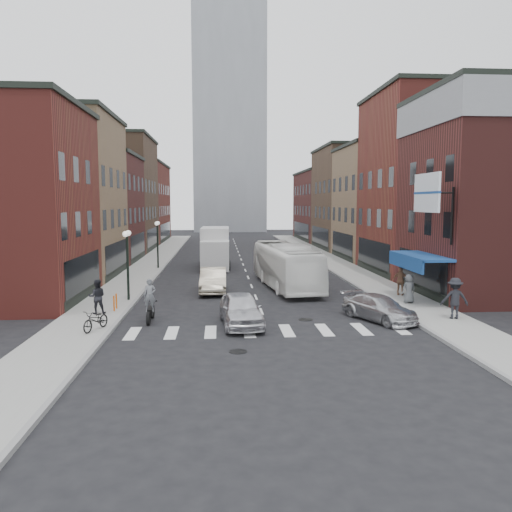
{
  "coord_description": "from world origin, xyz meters",
  "views": [
    {
      "loc": [
        -2.19,
        -24.63,
        5.71
      ],
      "look_at": [
        0.08,
        5.97,
        2.4
      ],
      "focal_mm": 35.0,
      "sensor_mm": 36.0,
      "label": 1
    }
  ],
  "objects_px": {
    "ped_right_b": "(401,281)",
    "ped_right_c": "(409,289)",
    "box_truck": "(215,248)",
    "curb_car": "(379,308)",
    "motorcycle_rider": "(150,302)",
    "sedan_left_near": "(241,309)",
    "parked_bicycle": "(96,320)",
    "streetlamp_near": "(127,252)",
    "sedan_left_far": "(213,280)",
    "ped_right_a": "(455,298)",
    "bike_rack": "(115,302)",
    "ped_left_solo": "(97,297)",
    "streetlamp_far": "(157,236)",
    "billboard_sign": "(428,194)",
    "transit_bus": "(286,266)"
  },
  "relations": [
    {
      "from": "ped_right_b",
      "to": "ped_right_c",
      "type": "xyz_separation_m",
      "value": [
        -0.4,
        -2.33,
        -0.06
      ]
    },
    {
      "from": "box_truck",
      "to": "curb_car",
      "type": "relative_size",
      "value": 1.9
    },
    {
      "from": "motorcycle_rider",
      "to": "box_truck",
      "type": "bearing_deg",
      "value": 77.68
    },
    {
      "from": "sedan_left_near",
      "to": "parked_bicycle",
      "type": "height_order",
      "value": "sedan_left_near"
    },
    {
      "from": "streetlamp_near",
      "to": "sedan_left_far",
      "type": "height_order",
      "value": "streetlamp_near"
    },
    {
      "from": "parked_bicycle",
      "to": "ped_right_c",
      "type": "distance_m",
      "value": 16.58
    },
    {
      "from": "sedan_left_near",
      "to": "ped_right_a",
      "type": "xyz_separation_m",
      "value": [
        10.25,
        -0.04,
        0.38
      ]
    },
    {
      "from": "parked_bicycle",
      "to": "streetlamp_near",
      "type": "bearing_deg",
      "value": 109.7
    },
    {
      "from": "box_truck",
      "to": "sedan_left_near",
      "type": "bearing_deg",
      "value": -85.07
    },
    {
      "from": "bike_rack",
      "to": "ped_right_b",
      "type": "xyz_separation_m",
      "value": [
        16.29,
        2.95,
        0.46
      ]
    },
    {
      "from": "parked_bicycle",
      "to": "ped_left_solo",
      "type": "bearing_deg",
      "value": 123.52
    },
    {
      "from": "parked_bicycle",
      "to": "ped_right_c",
      "type": "xyz_separation_m",
      "value": [
        15.87,
        4.8,
        0.35
      ]
    },
    {
      "from": "curb_car",
      "to": "ped_right_a",
      "type": "height_order",
      "value": "ped_right_a"
    },
    {
      "from": "curb_car",
      "to": "parked_bicycle",
      "type": "bearing_deg",
      "value": 160.5
    },
    {
      "from": "streetlamp_near",
      "to": "streetlamp_far",
      "type": "xyz_separation_m",
      "value": [
        0.0,
        14.0,
        0.0
      ]
    },
    {
      "from": "streetlamp_far",
      "to": "curb_car",
      "type": "bearing_deg",
      "value": -56.3
    },
    {
      "from": "streetlamp_near",
      "to": "sedan_left_far",
      "type": "relative_size",
      "value": 0.88
    },
    {
      "from": "streetlamp_far",
      "to": "ped_right_b",
      "type": "xyz_separation_m",
      "value": [
        16.09,
        -13.75,
        -1.9
      ]
    },
    {
      "from": "billboard_sign",
      "to": "ped_right_a",
      "type": "distance_m",
      "value": 5.56
    },
    {
      "from": "motorcycle_rider",
      "to": "transit_bus",
      "type": "relative_size",
      "value": 0.2
    },
    {
      "from": "box_truck",
      "to": "streetlamp_near",
      "type": "bearing_deg",
      "value": -106.38
    },
    {
      "from": "streetlamp_near",
      "to": "streetlamp_far",
      "type": "bearing_deg",
      "value": 90.0
    },
    {
      "from": "ped_left_solo",
      "to": "ped_right_c",
      "type": "height_order",
      "value": "ped_left_solo"
    },
    {
      "from": "ped_left_solo",
      "to": "ped_right_b",
      "type": "height_order",
      "value": "ped_left_solo"
    },
    {
      "from": "sedan_left_near",
      "to": "motorcycle_rider",
      "type": "bearing_deg",
      "value": 162.36
    },
    {
      "from": "ped_left_solo",
      "to": "ped_right_a",
      "type": "bearing_deg",
      "value": 162.46
    },
    {
      "from": "box_truck",
      "to": "ped_right_b",
      "type": "height_order",
      "value": "box_truck"
    },
    {
      "from": "bike_rack",
      "to": "motorcycle_rider",
      "type": "relative_size",
      "value": 0.38
    },
    {
      "from": "curb_car",
      "to": "ped_left_solo",
      "type": "height_order",
      "value": "ped_left_solo"
    },
    {
      "from": "bike_rack",
      "to": "parked_bicycle",
      "type": "height_order",
      "value": "parked_bicycle"
    },
    {
      "from": "box_truck",
      "to": "motorcycle_rider",
      "type": "height_order",
      "value": "box_truck"
    },
    {
      "from": "sedan_left_near",
      "to": "ped_right_b",
      "type": "distance_m",
      "value": 11.64
    },
    {
      "from": "curb_car",
      "to": "parked_bicycle",
      "type": "height_order",
      "value": "curb_car"
    },
    {
      "from": "sedan_left_far",
      "to": "ped_right_a",
      "type": "height_order",
      "value": "ped_right_a"
    },
    {
      "from": "sedan_left_near",
      "to": "box_truck",
      "type": "bearing_deg",
      "value": 88.82
    },
    {
      "from": "streetlamp_far",
      "to": "sedan_left_far",
      "type": "xyz_separation_m",
      "value": [
        4.82,
        -11.08,
        -2.14
      ]
    },
    {
      "from": "billboard_sign",
      "to": "ped_right_c",
      "type": "xyz_separation_m",
      "value": [
        -0.29,
        1.42,
        -5.18
      ]
    },
    {
      "from": "sedan_left_far",
      "to": "ped_right_c",
      "type": "distance_m",
      "value": 11.97
    },
    {
      "from": "sedan_left_far",
      "to": "ped_right_a",
      "type": "distance_m",
      "value": 14.6
    },
    {
      "from": "box_truck",
      "to": "sedan_left_near",
      "type": "height_order",
      "value": "box_truck"
    },
    {
      "from": "ped_right_c",
      "to": "sedan_left_near",
      "type": "bearing_deg",
      "value": 10.36
    },
    {
      "from": "streetlamp_near",
      "to": "motorcycle_rider",
      "type": "bearing_deg",
      "value": -68.85
    },
    {
      "from": "billboard_sign",
      "to": "bike_rack",
      "type": "bearing_deg",
      "value": 177.17
    },
    {
      "from": "box_truck",
      "to": "curb_car",
      "type": "height_order",
      "value": "box_truck"
    },
    {
      "from": "ped_left_solo",
      "to": "motorcycle_rider",
      "type": "bearing_deg",
      "value": 144.9
    },
    {
      "from": "ped_left_solo",
      "to": "ped_right_c",
      "type": "distance_m",
      "value": 16.66
    },
    {
      "from": "transit_bus",
      "to": "ped_right_c",
      "type": "bearing_deg",
      "value": -52.99
    },
    {
      "from": "parked_bicycle",
      "to": "transit_bus",
      "type": "bearing_deg",
      "value": 70.0
    },
    {
      "from": "ped_left_solo",
      "to": "ped_right_b",
      "type": "distance_m",
      "value": 17.41
    },
    {
      "from": "bike_rack",
      "to": "box_truck",
      "type": "relative_size",
      "value": 0.1
    }
  ]
}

